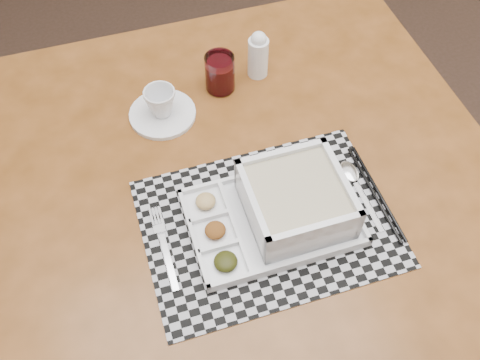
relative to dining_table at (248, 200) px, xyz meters
name	(u,v)px	position (x,y,z in m)	size (l,w,h in m)	color
floor	(299,301)	(0.19, 0.01, -0.72)	(5.00, 5.00, 0.00)	black
dining_table	(248,200)	(0.00, 0.00, 0.00)	(1.09, 1.09, 0.80)	#502C0E
placemat	(267,223)	(0.00, -0.12, 0.08)	(0.48, 0.35, 0.00)	#9E9EA5
serving_tray	(288,206)	(0.04, -0.11, 0.12)	(0.32, 0.23, 0.09)	silver
fork	(164,245)	(-0.20, -0.10, 0.09)	(0.02, 0.19, 0.00)	silver
spoon	(352,176)	(0.20, -0.07, 0.09)	(0.04, 0.18, 0.01)	silver
chopsticks	(376,193)	(0.23, -0.12, 0.09)	(0.02, 0.24, 0.01)	black
saucer	(163,114)	(-0.12, 0.23, 0.09)	(0.15, 0.15, 0.01)	silver
cup	(161,102)	(-0.12, 0.23, 0.13)	(0.07, 0.07, 0.07)	silver
juice_glass	(220,74)	(0.03, 0.27, 0.12)	(0.07, 0.07, 0.09)	white
creamer_bottle	(258,55)	(0.12, 0.29, 0.14)	(0.05, 0.05, 0.12)	silver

